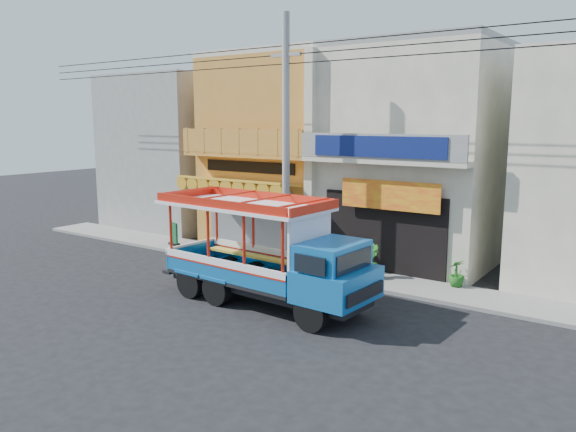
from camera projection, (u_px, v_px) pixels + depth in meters
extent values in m
plane|color=black|center=(250.00, 301.00, 17.00)|extent=(90.00, 90.00, 0.00)
cube|color=slate|center=(320.00, 271.00, 20.23)|extent=(30.00, 2.00, 0.12)
cube|color=#BC7829|center=(291.00, 152.00, 25.05)|extent=(6.00, 6.00, 8.00)
cube|color=#595B5E|center=(250.00, 219.00, 23.05)|extent=(4.20, 0.10, 2.60)
cube|color=gold|center=(238.00, 181.00, 22.18)|extent=(5.20, 1.50, 0.31)
cube|color=#BC7829|center=(244.00, 155.00, 22.34)|extent=(6.00, 0.70, 0.18)
cube|color=#BC7829|center=(239.00, 141.00, 22.00)|extent=(6.00, 0.12, 0.95)
cube|color=black|center=(249.00, 167.00, 22.68)|extent=(4.50, 0.04, 0.45)
cube|color=#B7B196|center=(292.00, 57.00, 24.36)|extent=(6.00, 6.00, 0.24)
cube|color=#B7B196|center=(419.00, 157.00, 21.67)|extent=(6.00, 6.00, 8.00)
cube|color=black|center=(383.00, 233.00, 19.65)|extent=(4.60, 0.12, 2.80)
cube|color=yellow|center=(389.00, 195.00, 19.02)|extent=(3.60, 0.05, 1.00)
cube|color=#B7B196|center=(381.00, 161.00, 18.95)|extent=(6.00, 0.70, 0.18)
cube|color=gray|center=(378.00, 147.00, 18.63)|extent=(6.00, 0.12, 0.85)
cube|color=navy|center=(377.00, 147.00, 18.57)|extent=(4.80, 0.06, 0.70)
cube|color=gray|center=(424.00, 47.00, 20.98)|extent=(6.00, 6.00, 0.24)
cube|color=#B7B196|center=(310.00, 159.00, 20.81)|extent=(0.35, 0.30, 8.00)
cube|color=gray|center=(180.00, 152.00, 29.03)|extent=(6.00, 6.00, 7.60)
cylinder|color=gray|center=(286.00, 147.00, 19.48)|extent=(0.26, 0.26, 9.00)
cube|color=gray|center=(286.00, 55.00, 18.96)|extent=(1.20, 0.12, 0.12)
cylinder|color=black|center=(311.00, 62.00, 18.44)|extent=(28.00, 0.04, 0.04)
cylinder|color=black|center=(311.00, 53.00, 18.39)|extent=(28.00, 0.04, 0.04)
cylinder|color=black|center=(311.00, 43.00, 18.34)|extent=(28.00, 0.04, 0.04)
cylinder|color=black|center=(311.00, 314.00, 14.48)|extent=(0.97, 0.32, 0.95)
cylinder|color=black|center=(348.00, 297.00, 15.89)|extent=(0.97, 0.32, 0.95)
cylinder|color=black|center=(216.00, 289.00, 16.57)|extent=(0.97, 0.32, 0.95)
cylinder|color=black|center=(257.00, 276.00, 17.98)|extent=(0.97, 0.32, 0.95)
cylinder|color=black|center=(190.00, 283.00, 17.27)|extent=(0.97, 0.32, 0.95)
cylinder|color=black|center=(231.00, 270.00, 18.67)|extent=(0.97, 0.32, 0.95)
cube|color=black|center=(266.00, 286.00, 16.56)|extent=(6.49, 1.93, 0.27)
cube|color=#1064B2|center=(337.00, 284.00, 14.96)|extent=(1.83, 2.19, 0.86)
cube|color=#1064B2|center=(332.00, 255.00, 14.92)|extent=(1.44, 2.00, 0.72)
cube|color=black|center=(354.00, 261.00, 14.52)|extent=(0.15, 1.68, 0.52)
cube|color=black|center=(246.00, 276.00, 17.01)|extent=(4.83, 2.36, 0.11)
cube|color=#1064B2|center=(222.00, 272.00, 16.17)|extent=(4.72, 0.34, 0.57)
cube|color=white|center=(222.00, 263.00, 16.12)|extent=(4.72, 0.35, 0.21)
cube|color=#1064B2|center=(267.00, 258.00, 17.74)|extent=(4.72, 0.34, 0.57)
cube|color=white|center=(267.00, 251.00, 17.69)|extent=(4.72, 0.35, 0.21)
cylinder|color=red|center=(171.00, 227.00, 17.35)|extent=(0.09, 0.09, 1.53)
cylinder|color=red|center=(217.00, 218.00, 18.89)|extent=(0.09, 0.09, 1.53)
cube|color=white|center=(310.00, 252.00, 15.38)|extent=(0.18, 1.93, 2.15)
cube|color=white|center=(243.00, 205.00, 16.70)|extent=(5.42, 2.63, 0.10)
cube|color=red|center=(243.00, 200.00, 16.68)|extent=(5.22, 2.52, 0.25)
cube|color=black|center=(174.00, 244.00, 24.10)|extent=(0.61, 0.45, 0.10)
cube|color=#0C4721|center=(174.00, 233.00, 24.01)|extent=(0.63, 0.28, 0.89)
imported|color=#1D5B1A|center=(352.00, 255.00, 20.04)|extent=(1.31, 1.29, 1.10)
imported|color=#1D5B1A|center=(370.00, 261.00, 19.07)|extent=(0.76, 0.80, 1.13)
imported|color=#1D5B1A|center=(457.00, 273.00, 18.04)|extent=(0.65, 0.65, 0.87)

